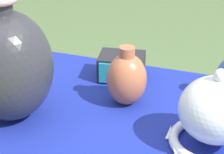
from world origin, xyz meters
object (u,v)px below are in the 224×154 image
at_px(mosaic_tile_box, 122,67).
at_px(vase_dome_bell, 216,115).
at_px(vase_tall_bulbous, 7,65).
at_px(jar_round_terracotta, 127,79).

bearing_deg(mosaic_tile_box, vase_dome_bell, -50.11).
xyz_separation_m(vase_tall_bulbous, mosaic_tile_box, (0.19, 0.29, -0.10)).
distance_m(vase_dome_bell, mosaic_tile_box, 0.38).
bearing_deg(vase_dome_bell, mosaic_tile_box, 140.14).
bearing_deg(vase_tall_bulbous, mosaic_tile_box, 57.01).
distance_m(mosaic_tile_box, jar_round_terracotta, 0.15).
bearing_deg(jar_round_terracotta, mosaic_tile_box, 113.46).
bearing_deg(vase_dome_bell, jar_round_terracotta, 154.50).
height_order(vase_tall_bulbous, vase_dome_bell, vase_tall_bulbous).
bearing_deg(mosaic_tile_box, jar_round_terracotta, -76.80).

